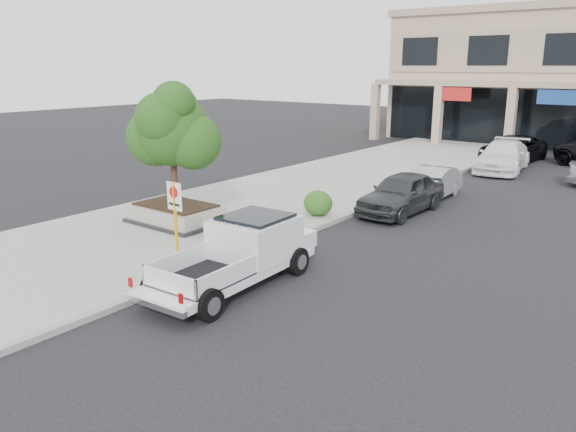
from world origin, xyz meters
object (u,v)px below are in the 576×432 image
object	(u,v)px
planter_tree	(178,129)
pickup_truck	(232,255)
planter	(176,214)
curb_car_c	(503,156)
no_parking_sign	(175,211)
curb_car_d	(513,149)
curb_car_b	(430,184)
curb_car_a	(401,193)

from	to	relation	value
planter_tree	pickup_truck	size ratio (longest dim) A/B	0.74
planter	curb_car_c	bearing A→B (deg)	72.47
curb_car_c	planter	bearing A→B (deg)	-114.45
planter_tree	curb_car_c	xyz separation A→B (m)	(5.53, 17.78, -2.62)
no_parking_sign	planter	bearing A→B (deg)	138.82
planter	planter_tree	world-z (taller)	planter_tree
no_parking_sign	curb_car_c	xyz separation A→B (m)	(2.51, 20.69, -0.84)
curb_car_c	curb_car_d	size ratio (longest dim) A/B	0.99
no_parking_sign	curb_car_d	size ratio (longest dim) A/B	0.42
no_parking_sign	curb_car_c	world-z (taller)	no_parking_sign
planter_tree	curb_car_c	bearing A→B (deg)	72.72
planter_tree	curb_car_b	size ratio (longest dim) A/B	0.99
planter	planter_tree	size ratio (longest dim) A/B	0.80
curb_car_b	planter_tree	bearing A→B (deg)	-120.52
planter	no_parking_sign	size ratio (longest dim) A/B	1.39
planter	curb_car_b	distance (m)	10.79
pickup_truck	planter_tree	bearing A→B (deg)	147.31
no_parking_sign	curb_car_b	bearing A→B (deg)	79.98
no_parking_sign	curb_car_c	distance (m)	20.86
curb_car_d	planter	bearing A→B (deg)	-100.50
planter	pickup_truck	distance (m)	6.10
curb_car_c	curb_car_d	xyz separation A→B (m)	(-0.47, 3.42, -0.03)
curb_car_b	curb_car_d	size ratio (longest dim) A/B	0.74
planter_tree	curb_car_c	world-z (taller)	planter_tree
planter_tree	curb_car_c	size ratio (longest dim) A/B	0.73
pickup_truck	curb_car_a	world-z (taller)	pickup_truck
planter	curb_car_a	distance (m)	8.50
planter	curb_car_d	bearing A→B (deg)	76.34
curb_car_a	curb_car_d	world-z (taller)	curb_car_a
pickup_truck	curb_car_a	bearing A→B (deg)	87.46
pickup_truck	curb_car_b	distance (m)	12.28
curb_car_a	curb_car_c	distance (m)	11.35
pickup_truck	curb_car_c	xyz separation A→B (m)	(0.30, 20.82, -0.06)
curb_car_b	pickup_truck	bearing A→B (deg)	-91.03
curb_car_a	pickup_truck	bearing A→B (deg)	-88.44
planter_tree	curb_car_a	world-z (taller)	planter_tree
curb_car_a	curb_car_d	bearing A→B (deg)	92.29
no_parking_sign	curb_car_b	size ratio (longest dim) A/B	0.57
planter	curb_car_c	size ratio (longest dim) A/B	0.59
planter_tree	no_parking_sign	xyz separation A→B (m)	(3.02, -2.91, -1.78)
no_parking_sign	pickup_truck	bearing A→B (deg)	-3.27
curb_car_c	no_parking_sign	bearing A→B (deg)	-103.83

